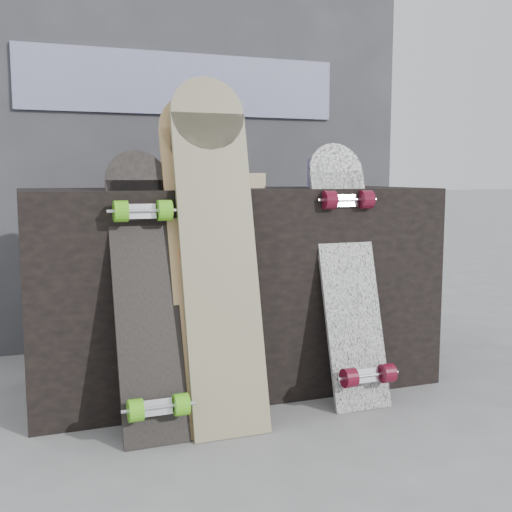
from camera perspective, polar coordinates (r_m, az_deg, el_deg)
name	(u,v)px	position (r m, az deg, el deg)	size (l,w,h in m)	color
ground	(278,427)	(2.26, 1.99, -14.94)	(60.00, 60.00, 0.00)	slate
vendor_table	(232,287)	(2.60, -2.19, -2.80)	(1.60, 0.60, 0.80)	black
booth	(179,126)	(3.39, -6.85, 11.38)	(2.40, 0.22, 2.20)	#343439
merch_box_purple	(136,176)	(2.61, -10.65, 7.04)	(0.18, 0.12, 0.10)	#413975
merch_box_small	(330,173)	(2.70, 6.59, 7.33)	(0.14, 0.14, 0.12)	#413975
merch_box_flat	(236,181)	(2.60, -1.81, 6.72)	(0.22, 0.10, 0.06)	#D1B78C
longboard_geisha	(206,248)	(2.21, -4.43, 0.73)	(0.26, 0.36, 1.14)	#CDBA8A
longboard_celtic	(217,240)	(2.17, -3.44, 1.43)	(0.26, 0.32, 1.19)	beige
longboard_cascadia	(349,269)	(2.42, 8.29, -1.18)	(0.22, 0.35, 0.98)	white
skateboard_dark	(146,288)	(2.13, -9.73, -2.86)	(0.21, 0.37, 0.94)	black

